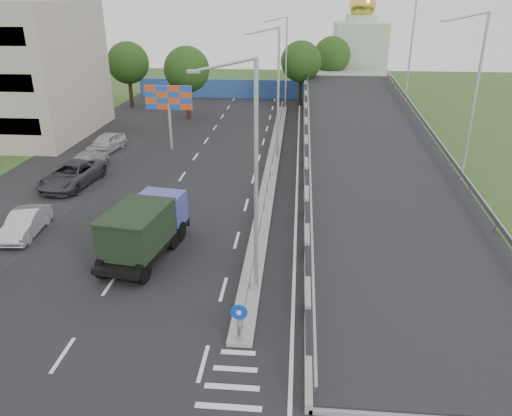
# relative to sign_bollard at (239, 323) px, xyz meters

# --- Properties ---
(ground) EXTENTS (160.00, 160.00, 0.00)m
(ground) POSITION_rel_sign_bollard_xyz_m (0.00, -2.17, -1.03)
(ground) COLOR #2D4C1E
(ground) RESTS_ON ground
(road_surface) EXTENTS (26.00, 90.00, 0.04)m
(road_surface) POSITION_rel_sign_bollard_xyz_m (-3.00, 17.83, -1.03)
(road_surface) COLOR black
(road_surface) RESTS_ON ground
(parking_strip) EXTENTS (8.00, 90.00, 0.05)m
(parking_strip) POSITION_rel_sign_bollard_xyz_m (-16.00, 17.83, -1.03)
(parking_strip) COLOR black
(parking_strip) RESTS_ON ground
(median) EXTENTS (1.00, 44.00, 0.20)m
(median) POSITION_rel_sign_bollard_xyz_m (0.00, 21.83, -0.93)
(median) COLOR gray
(median) RESTS_ON ground
(overpass_ramp) EXTENTS (10.00, 50.00, 3.50)m
(overpass_ramp) POSITION_rel_sign_bollard_xyz_m (7.50, 21.83, 0.72)
(overpass_ramp) COLOR gray
(overpass_ramp) RESTS_ON ground
(median_guardrail) EXTENTS (0.09, 44.00, 0.71)m
(median_guardrail) POSITION_rel_sign_bollard_xyz_m (0.00, 21.83, -0.28)
(median_guardrail) COLOR gray
(median_guardrail) RESTS_ON median
(sign_bollard) EXTENTS (0.64, 0.23, 1.67)m
(sign_bollard) POSITION_rel_sign_bollard_xyz_m (0.00, 0.00, 0.00)
(sign_bollard) COLOR black
(sign_bollard) RESTS_ON median
(lamp_post_near) EXTENTS (2.74, 0.18, 10.08)m
(lamp_post_near) POSITION_rel_sign_bollard_xyz_m (0.11, 3.83, 4.77)
(lamp_post_near) COLOR #B2B5B7
(lamp_post_near) RESTS_ON median
(lamp_post_mid) EXTENTS (2.74, 0.18, 10.08)m
(lamp_post_mid) POSITION_rel_sign_bollard_xyz_m (0.11, 23.83, 4.77)
(lamp_post_mid) COLOR #B2B5B7
(lamp_post_mid) RESTS_ON median
(lamp_post_far) EXTENTS (2.74, 0.18, 10.08)m
(lamp_post_far) POSITION_rel_sign_bollard_xyz_m (0.11, 43.83, 4.77)
(lamp_post_far) COLOR #B2B5B7
(lamp_post_far) RESTS_ON median
(blue_wall) EXTENTS (30.00, 0.50, 2.40)m
(blue_wall) POSITION_rel_sign_bollard_xyz_m (-4.00, 49.83, 0.17)
(blue_wall) COLOR navy
(blue_wall) RESTS_ON ground
(church) EXTENTS (7.00, 7.00, 13.80)m
(church) POSITION_rel_sign_bollard_xyz_m (10.00, 57.83, 4.28)
(church) COLOR #B2CCAD
(church) RESTS_ON ground
(billboard) EXTENTS (4.00, 0.24, 5.50)m
(billboard) POSITION_rel_sign_bollard_xyz_m (-9.00, 25.83, 3.15)
(billboard) COLOR #B2B5B7
(billboard) RESTS_ON ground
(tree_left_mid) EXTENTS (4.80, 4.80, 7.60)m
(tree_left_mid) POSITION_rel_sign_bollard_xyz_m (-10.00, 37.83, 4.14)
(tree_left_mid) COLOR black
(tree_left_mid) RESTS_ON ground
(tree_median_far) EXTENTS (4.80, 4.80, 7.60)m
(tree_median_far) POSITION_rel_sign_bollard_xyz_m (2.00, 45.83, 4.14)
(tree_median_far) COLOR black
(tree_median_far) RESTS_ON ground
(tree_left_far) EXTENTS (4.80, 4.80, 7.60)m
(tree_left_far) POSITION_rel_sign_bollard_xyz_m (-18.00, 42.83, 4.14)
(tree_left_far) COLOR black
(tree_left_far) RESTS_ON ground
(tree_ramp_far) EXTENTS (4.80, 4.80, 7.60)m
(tree_ramp_far) POSITION_rel_sign_bollard_xyz_m (6.00, 52.83, 4.14)
(tree_ramp_far) COLOR black
(tree_ramp_far) RESTS_ON ground
(dump_truck) EXTENTS (3.32, 6.75, 2.85)m
(dump_truck) POSITION_rel_sign_bollard_xyz_m (-5.61, 6.78, 0.54)
(dump_truck) COLOR black
(dump_truck) RESTS_ON ground
(parked_car_b) EXTENTS (1.80, 4.32, 1.39)m
(parked_car_b) POSITION_rel_sign_bollard_xyz_m (-13.02, 8.55, -0.34)
(parked_car_b) COLOR #B1B1B7
(parked_car_b) RESTS_ON ground
(parked_car_c) EXTENTS (3.32, 6.09, 1.62)m
(parked_car_c) POSITION_rel_sign_bollard_xyz_m (-13.75, 16.35, -0.22)
(parked_car_c) COLOR #35353A
(parked_car_c) RESTS_ON ground
(parked_car_d) EXTENTS (2.76, 5.17, 1.43)m
(parked_car_d) POSITION_rel_sign_bollard_xyz_m (-14.04, 19.25, -0.32)
(parked_car_d) COLOR #989DA1
(parked_car_d) RESTS_ON ground
(parked_car_e) EXTENTS (2.55, 4.77, 1.54)m
(parked_car_e) POSITION_rel_sign_bollard_xyz_m (-14.40, 24.67, -0.26)
(parked_car_e) COLOR #A7A8A3
(parked_car_e) RESTS_ON ground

